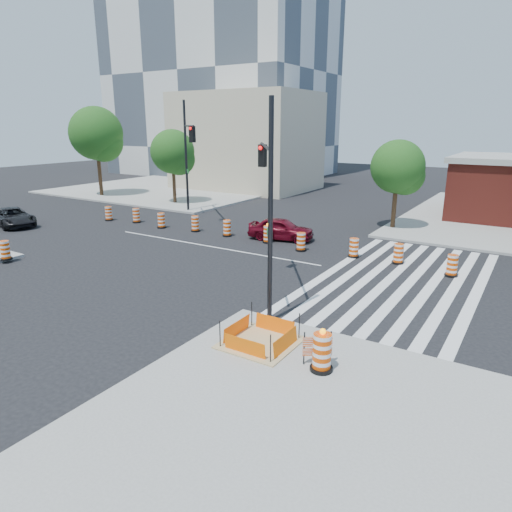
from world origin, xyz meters
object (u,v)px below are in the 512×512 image
Objects in this scene: red_coupe at (281,229)px; signal_pole_nw at (188,147)px; signal_pole_se at (267,186)px; dark_suv at (13,217)px.

red_coupe is 0.47× the size of signal_pole_nw.
red_coupe is 11.00m from signal_pole_nw.
signal_pole_nw is (-14.26, 12.31, 0.54)m from signal_pole_se.
red_coupe is 0.53× the size of signal_pole_se.
signal_pole_se is at bearing -165.89° from red_coupe.
dark_suv is 0.60× the size of signal_pole_se.
signal_pole_nw is (8.00, 9.37, 4.53)m from dark_suv.
red_coupe reaches higher than dark_suv.
red_coupe is at bearing -8.52° from signal_pole_se.
signal_pole_nw reaches higher than red_coupe.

